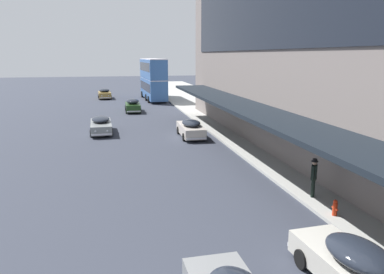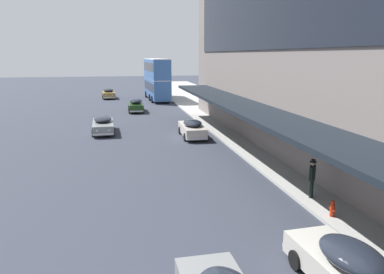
% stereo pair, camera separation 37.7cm
% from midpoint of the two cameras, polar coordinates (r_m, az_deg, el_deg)
% --- Properties ---
extents(transit_bus_kerbside_front, '(3.04, 11.62, 6.21)m').
position_cam_midpoint_polar(transit_bus_kerbside_front, '(57.87, -6.16, 8.94)').
color(transit_bus_kerbside_front, '#3560A1').
rests_on(transit_bus_kerbside_front, ground).
extents(sedan_far_back, '(1.86, 4.39, 1.63)m').
position_cam_midpoint_polar(sedan_far_back, '(45.84, -9.25, 4.77)').
color(sedan_far_back, '#22411C').
rests_on(sedan_far_back, ground).
extents(sedan_second_mid, '(2.00, 4.60, 1.56)m').
position_cam_midpoint_polar(sedan_second_mid, '(12.29, 22.57, -17.69)').
color(sedan_second_mid, beige).
rests_on(sedan_second_mid, ground).
extents(sedan_trailing_near, '(2.16, 4.62, 1.58)m').
position_cam_midpoint_polar(sedan_trailing_near, '(61.05, -13.35, 6.45)').
color(sedan_trailing_near, olive).
rests_on(sedan_trailing_near, ground).
extents(sedan_second_near, '(1.90, 4.85, 1.50)m').
position_cam_midpoint_polar(sedan_second_near, '(31.25, -0.54, 1.34)').
color(sedan_second_near, beige).
rests_on(sedan_second_near, ground).
extents(sedan_lead_mid, '(2.00, 5.05, 1.45)m').
position_cam_midpoint_polar(sedan_lead_mid, '(33.92, -14.02, 1.81)').
color(sedan_lead_mid, gray).
rests_on(sedan_lead_mid, ground).
extents(pedestrian_at_kerb, '(0.43, 0.52, 1.86)m').
position_cam_midpoint_polar(pedestrian_at_kerb, '(18.50, 17.51, -5.67)').
color(pedestrian_at_kerb, black).
rests_on(pedestrian_at_kerb, sidewalk_kerb).
extents(fire_hydrant, '(0.20, 0.40, 0.70)m').
position_cam_midpoint_polar(fire_hydrant, '(16.92, 20.35, -10.06)').
color(fire_hydrant, red).
rests_on(fire_hydrant, sidewalk_kerb).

